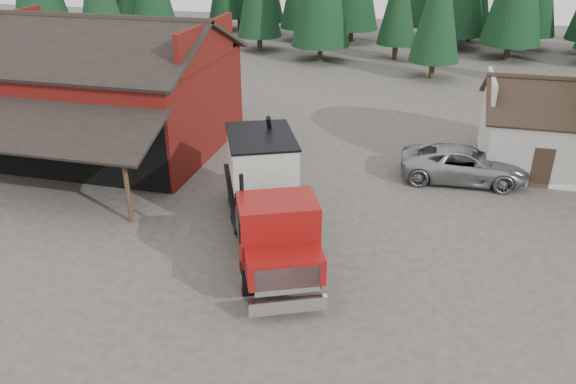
# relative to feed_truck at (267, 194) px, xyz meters

# --- Properties ---
(ground) EXTENTS (120.00, 120.00, 0.00)m
(ground) POSITION_rel_feed_truck_xyz_m (-0.44, -1.97, -2.09)
(ground) COLOR #473F38
(ground) RESTS_ON ground
(red_barn) EXTENTS (12.80, 13.63, 7.18)m
(red_barn) POSITION_rel_feed_truck_xyz_m (-11.44, 7.93, 0.60)
(red_barn) COLOR maroon
(red_barn) RESTS_ON ground
(farmhouse) EXTENTS (8.60, 6.42, 4.65)m
(farmhouse) POSITION_rel_feed_truck_xyz_m (12.56, 11.02, -0.42)
(farmhouse) COLOR silver
(farmhouse) RESTS_ON ground
(conifer_backdrop) EXTENTS (76.00, 16.00, 16.00)m
(conifer_backdrop) POSITION_rel_feed_truck_xyz_m (-0.44, 40.03, -2.09)
(conifer_backdrop) COLOR black
(conifer_backdrop) RESTS_ON ground
(near_pine_b) EXTENTS (3.96, 3.96, 10.40)m
(near_pine_b) POSITION_rel_feed_truck_xyz_m (5.56, 28.03, 3.80)
(near_pine_b) COLOR #382619
(near_pine_b) RESTS_ON ground
(feed_truck) EXTENTS (6.40, 10.13, 4.47)m
(feed_truck) POSITION_rel_feed_truck_xyz_m (0.00, 0.00, 0.00)
(feed_truck) COLOR black
(feed_truck) RESTS_ON ground
(silver_car) EXTENTS (6.15, 3.06, 1.67)m
(silver_car) POSITION_rel_feed_truck_xyz_m (7.56, 8.03, -1.25)
(silver_car) COLOR #93969A
(silver_car) RESTS_ON ground
(equip_box) EXTENTS (1.07, 1.28, 0.60)m
(equip_box) POSITION_rel_feed_truck_xyz_m (-0.28, -1.61, -1.79)
(equip_box) COLOR maroon
(equip_box) RESTS_ON ground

